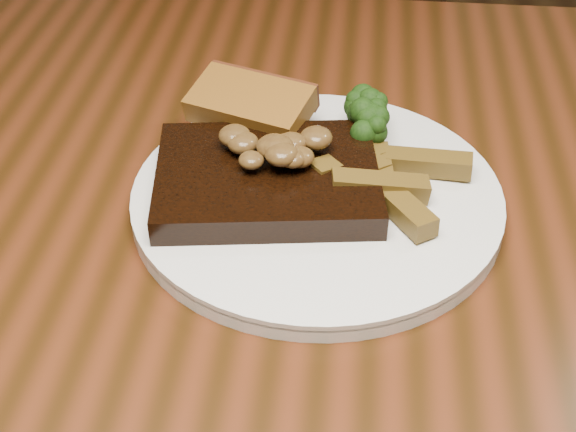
% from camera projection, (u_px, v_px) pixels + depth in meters
% --- Properties ---
extents(dining_table, '(1.60, 0.90, 0.75)m').
position_uv_depth(dining_table, '(308.00, 330.00, 0.67)').
color(dining_table, '#491F0E').
rests_on(dining_table, ground).
extents(chair_far, '(0.55, 0.55, 0.97)m').
position_uv_depth(chair_far, '(299.00, 71.00, 1.25)').
color(chair_far, black).
rests_on(chair_far, ground).
extents(plate, '(0.30, 0.30, 0.01)m').
position_uv_depth(plate, '(317.00, 200.00, 0.64)').
color(plate, white).
rests_on(plate, dining_table).
extents(steak, '(0.19, 0.15, 0.03)m').
position_uv_depth(steak, '(267.00, 180.00, 0.63)').
color(steak, black).
rests_on(steak, plate).
extents(steak_bone, '(0.14, 0.03, 0.02)m').
position_uv_depth(steak_bone, '(257.00, 234.00, 0.59)').
color(steak_bone, '#B9AF8F').
rests_on(steak_bone, plate).
extents(mushroom_pile, '(0.07, 0.07, 0.03)m').
position_uv_depth(mushroom_pile, '(273.00, 146.00, 0.62)').
color(mushroom_pile, brown).
rests_on(mushroom_pile, steak).
extents(garlic_bread, '(0.11, 0.09, 0.02)m').
position_uv_depth(garlic_bread, '(251.00, 123.00, 0.70)').
color(garlic_bread, '#93561A').
rests_on(garlic_bread, plate).
extents(potato_wedges, '(0.10, 0.10, 0.02)m').
position_uv_depth(potato_wedges, '(386.00, 185.00, 0.63)').
color(potato_wedges, brown).
rests_on(potato_wedges, plate).
extents(broccoli_cluster, '(0.06, 0.06, 0.04)m').
position_uv_depth(broccoli_cluster, '(372.00, 120.00, 0.68)').
color(broccoli_cluster, '#1B3B0D').
rests_on(broccoli_cluster, plate).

